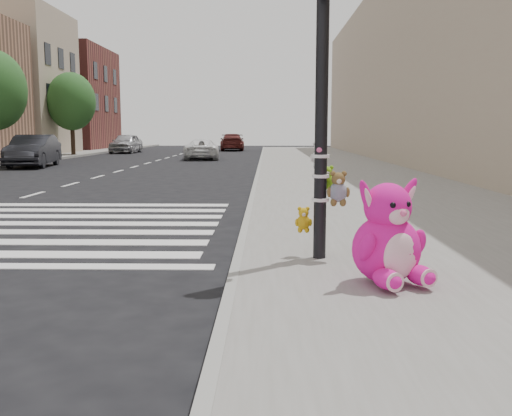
# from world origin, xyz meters

# --- Properties ---
(ground) EXTENTS (120.00, 120.00, 0.00)m
(ground) POSITION_xyz_m (0.00, 0.00, 0.00)
(ground) COLOR black
(ground) RESTS_ON ground
(sidewalk_near) EXTENTS (7.00, 80.00, 0.14)m
(sidewalk_near) POSITION_xyz_m (5.00, 10.00, 0.07)
(sidewalk_near) COLOR slate
(sidewalk_near) RESTS_ON ground
(curb_edge) EXTENTS (0.12, 80.00, 0.15)m
(curb_edge) POSITION_xyz_m (1.55, 10.00, 0.07)
(curb_edge) COLOR gray
(curb_edge) RESTS_ON ground
(bld_far_d) EXTENTS (6.00, 8.00, 10.00)m
(bld_far_d) POSITION_xyz_m (-15.50, 35.00, 5.00)
(bld_far_d) COLOR tan
(bld_far_d) RESTS_ON ground
(bld_far_e) EXTENTS (6.00, 10.00, 9.00)m
(bld_far_e) POSITION_xyz_m (-15.50, 46.00, 4.50)
(bld_far_e) COLOR brown
(bld_far_e) RESTS_ON ground
(bld_near) EXTENTS (5.00, 60.00, 10.00)m
(bld_near) POSITION_xyz_m (10.50, 20.00, 5.00)
(bld_near) COLOR tan
(bld_near) RESTS_ON ground
(signal_pole) EXTENTS (0.69, 0.48, 4.00)m
(signal_pole) POSITION_xyz_m (2.63, 1.81, 1.80)
(signal_pole) COLOR black
(signal_pole) RESTS_ON sidewalk_near
(tree_far_c) EXTENTS (3.20, 3.20, 5.44)m
(tree_far_c) POSITION_xyz_m (-11.20, 33.00, 3.65)
(tree_far_c) COLOR #382619
(tree_far_c) RESTS_ON sidewalk_far
(pink_bunny) EXTENTS (0.96, 1.03, 1.14)m
(pink_bunny) POSITION_xyz_m (3.21, 0.57, 0.61)
(pink_bunny) COLOR #F1149A
(pink_bunny) RESTS_ON sidewalk_near
(red_teddy) EXTENTS (0.18, 0.16, 0.22)m
(red_teddy) POSITION_xyz_m (3.40, 1.11, 0.25)
(red_teddy) COLOR maroon
(red_teddy) RESTS_ON sidewalk_near
(car_dark_far) EXTENTS (2.26, 4.88, 1.55)m
(car_dark_far) POSITION_xyz_m (-9.32, 21.84, 0.77)
(car_dark_far) COLOR black
(car_dark_far) RESTS_ON ground
(car_white_near) EXTENTS (2.39, 4.54, 1.22)m
(car_white_near) POSITION_xyz_m (-2.06, 29.27, 0.61)
(car_white_near) COLOR white
(car_white_near) RESTS_ON ground
(car_maroon_near) EXTENTS (2.37, 5.12, 1.45)m
(car_maroon_near) POSITION_xyz_m (-1.17, 44.32, 0.72)
(car_maroon_near) COLOR #531A17
(car_maroon_near) RESTS_ON ground
(car_silver_deep) EXTENTS (1.93, 4.51, 1.52)m
(car_silver_deep) POSITION_xyz_m (-9.02, 38.69, 0.76)
(car_silver_deep) COLOR #B2B2B7
(car_silver_deep) RESTS_ON ground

